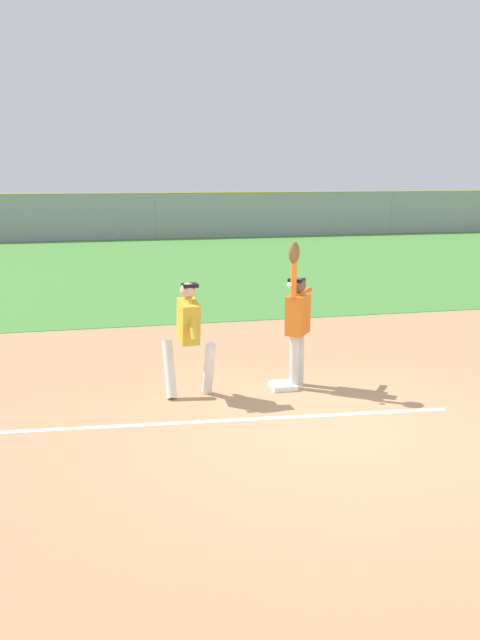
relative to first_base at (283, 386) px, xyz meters
name	(u,v)px	position (x,y,z in m)	size (l,w,h in m)	color
ground_plane	(338,428)	(0.25, -1.71, -0.04)	(75.15, 75.15, 0.00)	tan
outfield_grass	(181,264)	(0.25, 13.94, -0.04)	(50.04, 18.64, 0.01)	#478438
chalk_foul_line	(5,432)	(-4.00, -0.90, -0.04)	(12.00, 0.10, 0.01)	white
first_base	(283,386)	(0.00, 0.00, 0.00)	(0.38, 0.38, 0.08)	white
fielder	(297,317)	(0.21, 0.02, 1.08)	(0.63, 0.78, 2.28)	silver
runner	(189,332)	(-1.47, -0.05, 0.96)	(0.75, 0.85, 1.72)	white
baseball	(289,285)	(0.00, -0.21, 1.62)	(0.07, 0.07, 0.07)	white
outfield_fence	(155,216)	(0.25, 23.26, 1.09)	(50.12, 0.08, 2.25)	#93999E
parked_car_blue	(65,222)	(-4.17, 26.00, 0.63)	(4.53, 2.38, 1.25)	#23389E
parked_car_white	(170,220)	(1.33, 26.29, 0.63)	(4.55, 2.42, 1.25)	white
parked_car_red	(284,219)	(7.52, 25.64, 0.63)	(4.40, 2.12, 1.25)	#B21E1E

